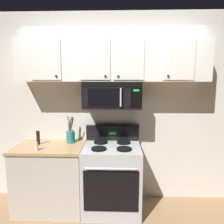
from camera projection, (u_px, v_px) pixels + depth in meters
back_wall at (113, 109)px, 3.03m from camera, size 5.20×0.10×2.70m
stove_range at (112, 177)px, 2.81m from camera, size 0.76×0.69×1.12m
over_range_microwave at (112, 95)px, 2.75m from camera, size 0.76×0.43×0.35m
upper_cabinets at (112, 61)px, 2.72m from camera, size 2.50×0.36×0.55m
counter_segment at (51, 177)px, 2.84m from camera, size 0.93×0.65×0.90m
utensil_crock_teal at (71, 135)px, 2.89m from camera, size 0.12×0.12×0.38m
salt_shaker at (37, 146)px, 2.57m from camera, size 0.04×0.04×0.10m
pepper_mill at (38, 138)px, 2.80m from camera, size 0.05×0.05×0.19m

